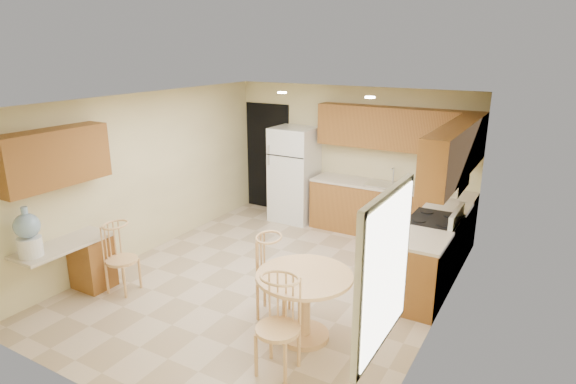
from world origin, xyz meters
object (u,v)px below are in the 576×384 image
Objects in this scene: dining_table at (304,297)px; chair_desk at (115,254)px; chair_table_a at (269,272)px; water_crock at (28,234)px; refrigerator at (295,174)px; chair_table_b at (272,322)px; stove at (432,249)px.

chair_desk is at bearing -172.66° from dining_table.
dining_table is 2.63m from chair_desk.
chair_table_a reaches higher than dining_table.
water_crock reaches higher than dining_table.
refrigerator is at bearing 120.85° from dining_table.
chair_desk is (-0.60, -3.69, -0.30)m from refrigerator.
chair_table_a is 1.08× the size of chair_desk.
refrigerator is 3.92m from dining_table.
chair_table_b reaches higher than dining_table.
dining_table is (-0.87, -2.13, 0.04)m from stove.
refrigerator is 4.64m from water_crock.
water_crock is (-0.45, -0.83, 0.47)m from chair_desk.
dining_table is 1.73× the size of water_crock.
chair_desk is (-3.47, -2.47, 0.10)m from stove.
chair_table_b is 1.65× the size of water_crock.
dining_table is 0.76m from chair_table_b.
chair_table_b reaches higher than chair_desk.
stove reaches higher than chair_table_a.
dining_table is at bearing 90.59° from chair_desk.
stove is 4.26m from chair_desk.
chair_table_b is (0.05, -0.75, 0.10)m from dining_table.
refrigerator is 4.59m from chair_table_b.
refrigerator reaches higher than stove.
stove is 5.16m from water_crock.
refrigerator is at bearing 76.92° from water_crock.
chair_table_b is 2.69m from chair_desk.
water_crock is at bearing -139.94° from stove.
chair_table_a and chair_table_b have the same top height.
refrigerator is 1.73× the size of chair_table_b.
refrigerator reaches higher than water_crock.
chair_desk is at bearing -94.10° from chair_table_a.
stove reaches higher than chair_desk.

